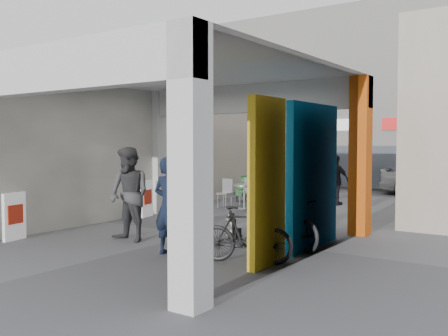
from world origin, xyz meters
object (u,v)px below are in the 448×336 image
Objects in this scene: produce_stand at (255,192)px; man_back_turned at (129,194)px; man_crates at (336,180)px; border_collie at (232,228)px; bicycle_rear at (246,235)px; man_elderly at (313,197)px; white_van at (437,178)px; cafe_set at (246,197)px; bicycle_front at (286,223)px; man_with_dog at (169,206)px.

man_back_turned reaches higher than produce_stand.
man_crates reaches higher than produce_stand.
border_collie is 0.36× the size of bicycle_rear.
white_van is at bearing 105.25° from man_elderly.
man_elderly is 4.48m from man_crates.
man_back_turned reaches higher than man_elderly.
produce_stand is (-0.45, 1.29, 0.03)m from cafe_set.
cafe_set is at bearing 61.56° from bicycle_front.
border_collie is 1.99m from man_with_dog.
bicycle_rear is at bearing -58.70° from border_collie.
bicycle_rear is (0.03, -1.52, 0.01)m from bicycle_front.
man_back_turned is 3.27m from bicycle_front.
man_with_dog is 4.33m from man_elderly.
man_back_turned reaches higher than cafe_set.
man_elderly is at bearing 34.32° from bicycle_front.
man_back_turned is 8.18m from man_crates.
produce_stand is 8.62m from bicycle_rear.
cafe_set is 0.83× the size of man_with_dog.
produce_stand is 7.33m from bicycle_front.
cafe_set is at bearing -73.04° from man_with_dog.
bicycle_front is (3.85, -4.65, 0.16)m from cafe_set.
man_elderly is at bearing -36.73° from produce_stand.
border_collie is at bearing 166.07° from white_van.
produce_stand is at bearing 109.30° from cafe_set.
man_with_dog is (2.84, -7.72, 0.55)m from produce_stand.
man_with_dog is at bearing 103.18° from man_crates.
bicycle_rear reaches higher than border_collie.
cafe_set is 0.92× the size of bicycle_rear.
bicycle_rear is at bearing -1.01° from man_back_turned.
man_crates reaches higher than bicycle_front.
bicycle_front is at bearing -50.40° from cafe_set.
produce_stand is 0.72× the size of bicycle_front.
man_elderly is 0.36× the size of white_van.
bicycle_front is (4.30, -5.94, 0.13)m from produce_stand.
bicycle_rear is at bearing 113.30° from man_crates.
bicycle_front is at bearing -47.99° from produce_stand.
man_crates is 1.01× the size of bicycle_rear.
man_with_dog is 8.56m from man_crates.
white_van reaches higher than bicycle_rear.
produce_stand is 0.73× the size of man_with_dog.
bicycle_front is (1.45, 1.78, -0.42)m from man_with_dog.
produce_stand is 0.67× the size of man_back_turned.
border_collie is at bearing -97.61° from man_with_dog.
man_crates is at bearing -8.07° from bicycle_rear.
man_back_turned is at bearing -81.41° from cafe_set.
bicycle_rear is 0.40× the size of white_van.
bicycle_front is (0.54, -2.45, -0.25)m from man_elderly.
man_elderly reaches higher than border_collie.
bicycle_front reaches higher than produce_stand.
man_with_dog reaches higher than bicycle_front.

